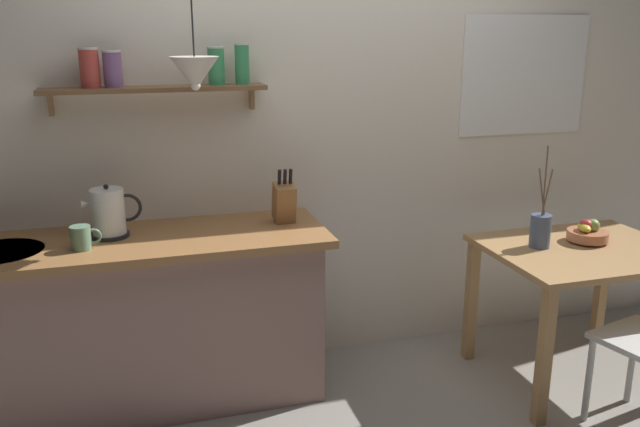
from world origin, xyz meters
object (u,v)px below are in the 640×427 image
object	(u,v)px
knife_block	(284,202)
coffee_mug_by_sink	(82,238)
fruit_bowl	(587,233)
twig_vase	(541,230)
electric_kettle	(109,213)
dining_table	(582,268)
pendant_lamp	(195,73)

from	to	relation	value
knife_block	coffee_mug_by_sink	distance (m)	0.99
fruit_bowl	coffee_mug_by_sink	xyz separation A→B (m)	(-2.55, 0.20, 0.15)
knife_block	fruit_bowl	bearing A→B (deg)	-12.68
knife_block	coffee_mug_by_sink	xyz separation A→B (m)	(-0.97, -0.16, -0.05)
twig_vase	electric_kettle	distance (m)	2.17
dining_table	knife_block	xyz separation A→B (m)	(-1.50, 0.43, 0.37)
dining_table	fruit_bowl	xyz separation A→B (m)	(0.07, 0.08, 0.17)
dining_table	coffee_mug_by_sink	size ratio (longest dim) A/B	7.26
twig_vase	coffee_mug_by_sink	world-z (taller)	twig_vase
knife_block	pendant_lamp	bearing A→B (deg)	-163.63
fruit_bowl	electric_kettle	world-z (taller)	electric_kettle
electric_kettle	knife_block	xyz separation A→B (m)	(0.85, -0.00, -0.01)
dining_table	pendant_lamp	xyz separation A→B (m)	(-1.93, 0.31, 1.02)
electric_kettle	knife_block	bearing A→B (deg)	-0.07
dining_table	twig_vase	world-z (taller)	twig_vase
fruit_bowl	dining_table	bearing A→B (deg)	-132.94
coffee_mug_by_sink	pendant_lamp	size ratio (longest dim) A/B	0.26
fruit_bowl	twig_vase	bearing A→B (deg)	-179.20
coffee_mug_by_sink	knife_block	bearing A→B (deg)	9.13
electric_kettle	knife_block	size ratio (longest dim) A/B	0.96
electric_kettle	coffee_mug_by_sink	size ratio (longest dim) A/B	2.01
dining_table	fruit_bowl	distance (m)	0.20
knife_block	pendant_lamp	size ratio (longest dim) A/B	0.54
fruit_bowl	knife_block	world-z (taller)	knife_block
twig_vase	electric_kettle	bearing A→B (deg)	170.42
twig_vase	pendant_lamp	bearing A→B (deg)	172.25
electric_kettle	coffee_mug_by_sink	distance (m)	0.21
electric_kettle	coffee_mug_by_sink	world-z (taller)	electric_kettle
twig_vase	coffee_mug_by_sink	xyz separation A→B (m)	(-2.25, 0.20, 0.10)
fruit_bowl	pendant_lamp	size ratio (longest dim) A/B	0.40
twig_vase	coffee_mug_by_sink	size ratio (longest dim) A/B	3.95
dining_table	knife_block	bearing A→B (deg)	163.96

